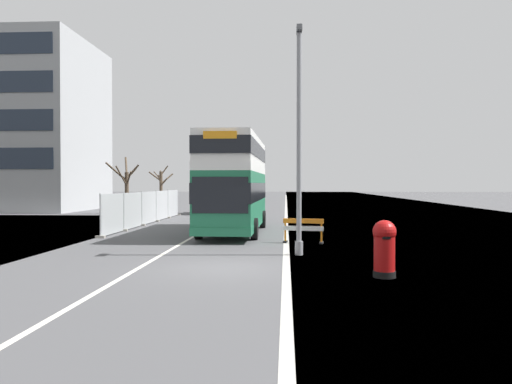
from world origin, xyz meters
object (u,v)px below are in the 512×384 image
at_px(car_oncoming_near, 205,202).
at_px(red_pillar_postbox, 384,246).
at_px(lamppost_foreground, 299,148).
at_px(car_receding_mid, 224,200).
at_px(roadworks_barrier, 303,228).
at_px(double_decker_bus, 235,183).

bearing_deg(car_oncoming_near, red_pillar_postbox, -71.53).
xyz_separation_m(lamppost_foreground, car_receding_mid, (-6.54, 30.98, -2.92)).
bearing_deg(roadworks_barrier, car_receding_mid, 103.99).
bearing_deg(car_receding_mid, double_decker_bus, -81.55).
bearing_deg(double_decker_bus, red_pillar_postbox, -66.44).
height_order(lamppost_foreground, car_receding_mid, lamppost_foreground).
height_order(double_decker_bus, red_pillar_postbox, double_decker_bus).
distance_m(double_decker_bus, roadworks_barrier, 6.00).
bearing_deg(red_pillar_postbox, double_decker_bus, 113.56).
distance_m(lamppost_foreground, car_receding_mid, 31.79).
relative_size(lamppost_foreground, car_receding_mid, 1.85).
xyz_separation_m(roadworks_barrier, car_receding_mid, (-6.82, 27.36, 0.29)).
bearing_deg(double_decker_bus, roadworks_barrier, -52.86).
distance_m(red_pillar_postbox, car_receding_mid, 36.26).
relative_size(double_decker_bus, roadworks_barrier, 6.12).
relative_size(roadworks_barrier, car_receding_mid, 0.40).
xyz_separation_m(red_pillar_postbox, roadworks_barrier, (-1.96, 7.82, -0.20)).
relative_size(double_decker_bus, red_pillar_postbox, 6.85).
xyz_separation_m(car_oncoming_near, car_receding_mid, (0.79, 6.53, -0.08)).
bearing_deg(car_oncoming_near, roadworks_barrier, -69.93).
bearing_deg(double_decker_bus, car_receding_mid, 98.45).
distance_m(lamppost_foreground, red_pillar_postbox, 5.63).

